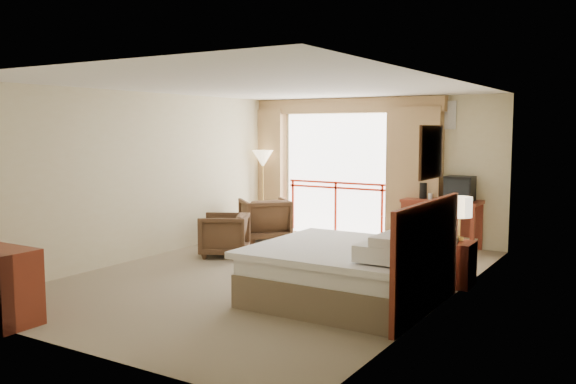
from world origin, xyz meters
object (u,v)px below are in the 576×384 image
Objects in this scene: bed at (351,271)px; side_table at (230,227)px; table_lamp at (460,208)px; floor_lamp at (263,162)px; tv at (460,189)px; armchair_near at (224,256)px; armchair_far at (265,240)px; desk at (443,210)px; nightstand at (457,264)px; wastebasket at (402,244)px.

bed is 3.64× the size of side_table.
floor_lamp reaches higher than table_lamp.
bed reaches higher than side_table.
table_lamp is 0.35× the size of floor_lamp.
floor_lamp is at bearing 173.44° from tv.
armchair_near is (-3.19, -2.49, -1.08)m from tv.
tv is (0.23, 3.81, 0.71)m from bed.
armchair_near is (0.21, -1.53, 0.00)m from armchair_far.
armchair_near is at bearing -142.01° from desk.
nightstand is 2.67m from desk.
side_table is at bearing -73.77° from floor_lamp.
table_lamp is 0.66× the size of armchair_far.
wastebasket is 2.67m from armchair_far.
side_table is (-4.12, 0.37, -0.65)m from table_lamp.
nightstand is at bearing -90.00° from table_lamp.
wastebasket is (-0.43, -0.84, -0.52)m from desk.
side_table is (-0.26, 0.52, 0.40)m from armchair_near.
bed is 1.85m from table_lamp.
nightstand is 4.14m from side_table.
desk is 1.08m from wastebasket.
tv is 1.46× the size of wastebasket.
nightstand is at bearing -5.84° from side_table.
nightstand is 1.26× the size of tv.
nightstand is 5.27m from floor_lamp.
table_lamp reaches higher than bed.
wastebasket is 0.19× the size of floor_lamp.
desk is 3.76m from floor_lamp.
side_table is at bearing 174.85° from table_lamp.
table_lamp reaches higher than wastebasket.
armchair_far is 0.53× the size of floor_lamp.
armchair_near is at bearing 50.52° from armchair_far.
wastebasket is (-1.41, 1.56, -0.89)m from table_lamp.
tv is 4.19m from armchair_near.
bed is at bearing 37.66° from armchair_near.
side_table is (-3.22, 1.84, 0.02)m from bed.
floor_lamp is at bearing 152.94° from nightstand.
wastebasket is at bearing -120.75° from desk.
bed is at bearing -44.14° from floor_lamp.
tv is 0.81× the size of side_table.
armchair_far is at bearing 161.24° from table_lamp.
wastebasket is at bearing -10.61° from floor_lamp.
floor_lamp is (-3.67, -0.24, 0.76)m from desk.
bed is at bearing -102.44° from tv.
nightstand is (0.90, 1.41, -0.08)m from bed.
floor_lamp is at bearing -179.81° from desk.
floor_lamp reaches higher than wastebasket.
desk is 3.33m from armchair_far.
desk is at bearing 103.15° from armchair_near.
side_table is at bearing -156.28° from wastebasket.
bed is 1.59× the size of desk.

